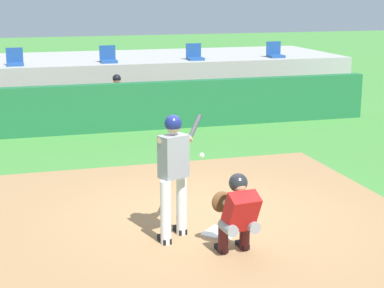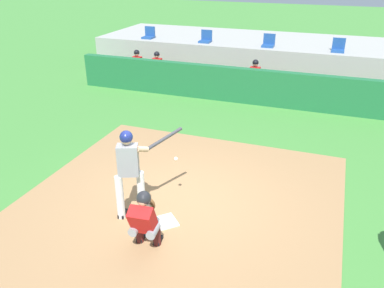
{
  "view_description": "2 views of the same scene",
  "coord_description": "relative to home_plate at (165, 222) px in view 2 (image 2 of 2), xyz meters",
  "views": [
    {
      "loc": [
        -2.82,
        -9.02,
        3.46
      ],
      "look_at": [
        0.0,
        0.7,
        1.0
      ],
      "focal_mm": 59.74,
      "sensor_mm": 36.0,
      "label": 1
    },
    {
      "loc": [
        2.62,
        -6.39,
        4.58
      ],
      "look_at": [
        0.0,
        0.7,
        1.0
      ],
      "focal_mm": 36.94,
      "sensor_mm": 36.0,
      "label": 2
    }
  ],
  "objects": [
    {
      "name": "dugout_player_1",
      "position": [
        -3.95,
        8.14,
        0.65
      ],
      "size": [
        0.49,
        0.7,
        1.3
      ],
      "color": "#939399",
      "rests_on": "ground"
    },
    {
      "name": "home_plate",
      "position": [
        0.0,
        0.0,
        0.0
      ],
      "size": [
        0.62,
        0.62,
        0.02
      ],
      "primitive_type": "cube",
      "rotation": [
        0.0,
        0.0,
        0.79
      ],
      "color": "white",
      "rests_on": "dirt_infield"
    },
    {
      "name": "ground_plane",
      "position": [
        0.0,
        0.8,
        -0.02
      ],
      "size": [
        80.0,
        80.0,
        0.0
      ],
      "primitive_type": "plane",
      "color": "#428438"
    },
    {
      "name": "dugout_player_2",
      "position": [
        -0.09,
        8.14,
        0.65
      ],
      "size": [
        0.49,
        0.7,
        1.3
      ],
      "color": "#939399",
      "rests_on": "ground"
    },
    {
      "name": "dugout_bench",
      "position": [
        0.0,
        8.3,
        0.2
      ],
      "size": [
        11.8,
        0.44,
        0.45
      ],
      "primitive_type": "cube",
      "color": "olive",
      "rests_on": "ground"
    },
    {
      "name": "dirt_infield",
      "position": [
        0.0,
        0.8,
        -0.02
      ],
      "size": [
        6.4,
        6.4,
        0.01
      ],
      "primitive_type": "cube",
      "color": "#9E754C",
      "rests_on": "ground"
    },
    {
      "name": "catcher_crouched",
      "position": [
        -0.03,
        -0.73,
        0.59
      ],
      "size": [
        0.52,
        1.86,
        1.13
      ],
      "color": "gray",
      "rests_on": "ground"
    },
    {
      "name": "stadium_seat_0",
      "position": [
        -5.2,
        10.18,
        1.51
      ],
      "size": [
        0.46,
        0.46,
        0.48
      ],
      "color": "#1E478C",
      "rests_on": "stands_platform"
    },
    {
      "name": "stadium_seat_1",
      "position": [
        -2.6,
        10.18,
        1.51
      ],
      "size": [
        0.46,
        0.46,
        0.48
      ],
      "color": "#1E478C",
      "rests_on": "stands_platform"
    },
    {
      "name": "stadium_seat_2",
      "position": [
        0.0,
        10.18,
        1.51
      ],
      "size": [
        0.46,
        0.46,
        0.48
      ],
      "color": "#1E478C",
      "rests_on": "stands_platform"
    },
    {
      "name": "dugout_wall",
      "position": [
        0.0,
        7.3,
        0.58
      ],
      "size": [
        13.0,
        0.3,
        1.2
      ],
      "primitive_type": "cube",
      "color": "#1E6638",
      "rests_on": "ground"
    },
    {
      "name": "dugout_player_0",
      "position": [
        -4.83,
        8.14,
        0.65
      ],
      "size": [
        0.49,
        0.7,
        1.3
      ],
      "color": "#939399",
      "rests_on": "ground"
    },
    {
      "name": "stands_platform",
      "position": [
        0.0,
        11.7,
        0.68
      ],
      "size": [
        15.0,
        4.4,
        1.4
      ],
      "primitive_type": "cube",
      "color": "#9E9E99",
      "rests_on": "ground"
    },
    {
      "name": "stadium_seat_3",
      "position": [
        2.6,
        10.18,
        1.51
      ],
      "size": [
        0.46,
        0.46,
        0.48
      ],
      "color": "#1E478C",
      "rests_on": "stands_platform"
    },
    {
      "name": "batter_at_plate",
      "position": [
        -0.68,
        0.03,
        1.01
      ],
      "size": [
        0.94,
        1.2,
        1.8
      ],
      "color": "silver",
      "rests_on": "ground"
    }
  ]
}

